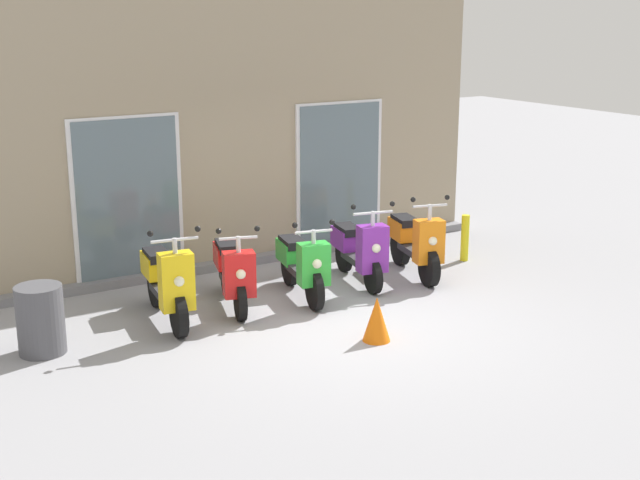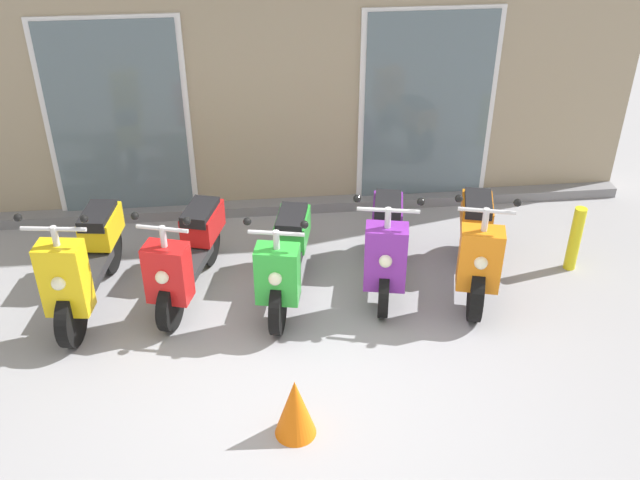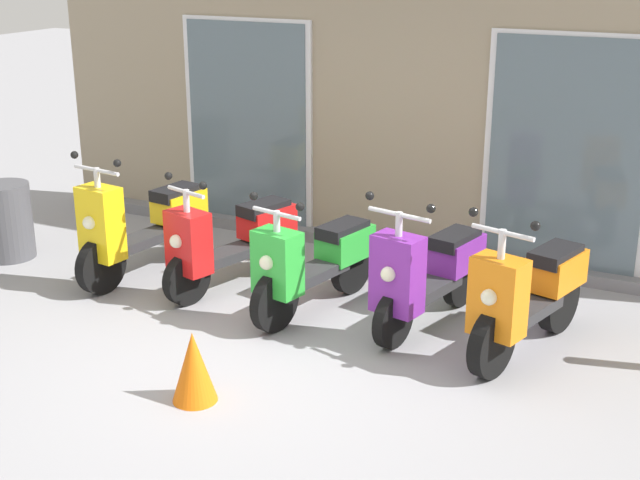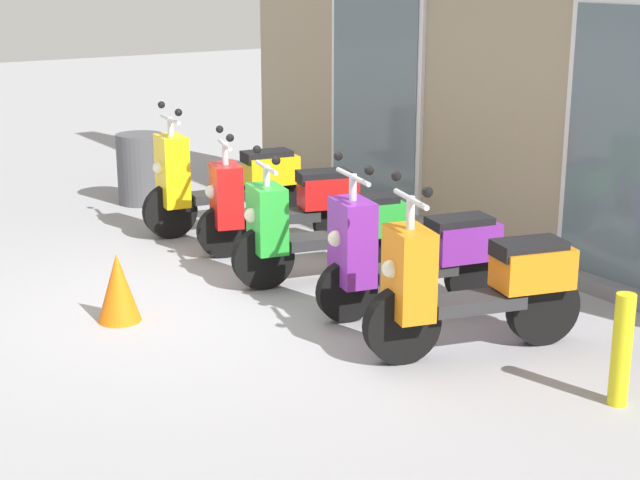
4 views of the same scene
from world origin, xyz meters
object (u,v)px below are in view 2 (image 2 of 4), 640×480
object	(u,v)px
scooter_yellow	(86,261)
scooter_red	(188,253)
scooter_green	(286,256)
curb_bollard	(575,239)
scooter_purple	(386,242)
traffic_cone	(295,407)
scooter_orange	(477,244)

from	to	relation	value
scooter_yellow	scooter_red	distance (m)	0.93
scooter_yellow	scooter_green	xyz separation A→B (m)	(1.85, -0.04, -0.04)
scooter_yellow	curb_bollard	distance (m)	4.78
scooter_purple	traffic_cone	size ratio (longest dim) A/B	2.92
scooter_green	scooter_purple	world-z (taller)	scooter_purple
scooter_green	scooter_orange	distance (m)	1.84
scooter_orange	curb_bollard	world-z (taller)	scooter_orange
scooter_yellow	scooter_green	distance (m)	1.85
scooter_red	scooter_green	distance (m)	0.93
scooter_orange	scooter_red	bearing A→B (deg)	176.58
scooter_green	curb_bollard	world-z (taller)	scooter_green
scooter_red	scooter_purple	bearing A→B (deg)	-0.83
traffic_cone	scooter_red	bearing A→B (deg)	114.30
scooter_red	curb_bollard	size ratio (longest dim) A/B	2.17
scooter_yellow	traffic_cone	bearing A→B (deg)	-45.45
scooter_yellow	traffic_cone	world-z (taller)	scooter_yellow
traffic_cone	curb_bollard	world-z (taller)	curb_bollard
scooter_green	curb_bollard	size ratio (longest dim) A/B	2.22
scooter_yellow	scooter_purple	size ratio (longest dim) A/B	1.10
curb_bollard	scooter_orange	bearing A→B (deg)	-169.63
scooter_yellow	scooter_green	size ratio (longest dim) A/B	1.07
scooter_yellow	scooter_purple	bearing A→B (deg)	1.48
scooter_red	traffic_cone	size ratio (longest dim) A/B	2.92
scooter_green	curb_bollard	distance (m)	2.94
scooter_orange	curb_bollard	xyz separation A→B (m)	(1.09, 0.20, -0.13)
traffic_cone	curb_bollard	bearing A→B (deg)	33.19
curb_bollard	traffic_cone	bearing A→B (deg)	-146.81
scooter_green	scooter_orange	bearing A→B (deg)	-0.63
scooter_green	scooter_yellow	bearing A→B (deg)	178.62
scooter_yellow	scooter_red	xyz separation A→B (m)	(0.92, 0.10, -0.04)
scooter_yellow	scooter_orange	world-z (taller)	scooter_yellow
scooter_red	scooter_green	xyz separation A→B (m)	(0.92, -0.14, -0.01)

